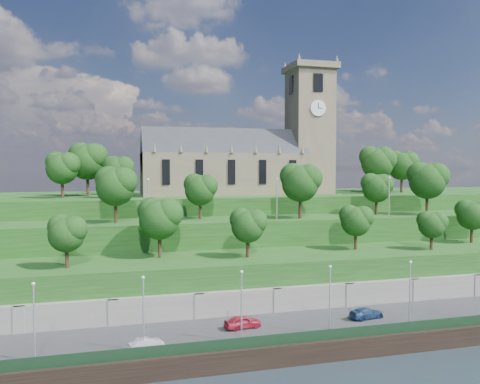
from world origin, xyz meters
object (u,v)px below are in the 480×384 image
object	(u,v)px
car_left	(243,322)
church	(248,156)
car_middle	(146,344)
car_right	(366,313)

from	to	relation	value
car_left	church	bearing A→B (deg)	-25.02
church	car_middle	xyz separation A→B (m)	(-22.56, -42.96, -19.95)
car_left	car_right	distance (m)	15.36
car_right	car_middle	bearing A→B (deg)	87.44
car_middle	car_right	size ratio (longest dim) A/B	0.79
church	car_left	xyz separation A→B (m)	(-11.56, -39.38, -19.80)
church	car_middle	size ratio (longest dim) A/B	11.06
church	car_left	world-z (taller)	church
church	car_middle	distance (m)	52.46
church	car_middle	bearing A→B (deg)	-117.71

